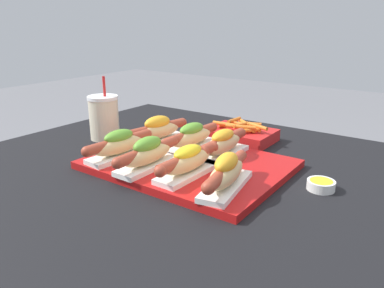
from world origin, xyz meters
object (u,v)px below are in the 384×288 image
drink_cup (104,117)px  fries_basket (241,134)px  sauce_bowl (321,185)px  hot_dog_0 (119,145)px  hot_dog_5 (192,137)px  hot_dog_6 (224,144)px  hot_dog_4 (158,130)px  serving_tray (187,165)px  hot_dog_3 (226,173)px  hot_dog_2 (189,161)px  hot_dog_1 (148,154)px

drink_cup → fries_basket: size_ratio=0.98×
drink_cup → sauce_bowl: bearing=1.3°
hot_dog_0 → sauce_bowl: size_ratio=3.60×
hot_dog_5 → hot_dog_0: bearing=-124.1°
hot_dog_6 → sauce_bowl: hot_dog_6 is taller
hot_dog_4 → serving_tray: bearing=-25.5°
serving_tray → hot_dog_5: 0.11m
drink_cup → fries_basket: bearing=32.8°
hot_dog_6 → drink_cup: size_ratio=1.12×
hot_dog_3 → fries_basket: bearing=114.0°
hot_dog_2 → hot_dog_4: 0.26m
serving_tray → fries_basket: (-0.00, 0.28, 0.01)m
serving_tray → hot_dog_1: (-0.05, -0.09, 0.04)m
hot_dog_6 → hot_dog_4: bearing=-179.1°
hot_dog_3 → hot_dog_2: bearing=173.2°
sauce_bowl → drink_cup: bearing=-178.7°
hot_dog_0 → hot_dog_3: (0.31, -0.00, 0.00)m
sauce_bowl → fries_basket: bearing=145.8°
hot_dog_2 → fries_basket: bearing=99.4°
hot_dog_0 → hot_dog_4: bearing=92.0°
hot_dog_1 → hot_dog_3: same height
hot_dog_3 → fries_basket: hot_dog_3 is taller
hot_dog_1 → hot_dog_5: bearing=88.8°
drink_cup → hot_dog_5: bearing=5.8°
hot_dog_3 → fries_basket: size_ratio=1.09×
hot_dog_5 → drink_cup: size_ratio=1.12×
hot_dog_1 → hot_dog_5: size_ratio=1.00×
sauce_bowl → hot_dog_5: bearing=177.5°
hot_dog_4 → hot_dog_5: size_ratio=0.99×
hot_dog_1 → hot_dog_6: bearing=57.2°
hot_dog_1 → sauce_bowl: hot_dog_1 is taller
hot_dog_0 → hot_dog_2: 0.21m
hot_dog_1 → hot_dog_4: hot_dog_4 is taller
hot_dog_6 → fries_basket: bearing=106.8°
fries_basket → hot_dog_5: bearing=-102.8°
hot_dog_2 → fries_basket: hot_dog_2 is taller
hot_dog_0 → hot_dog_4: (-0.01, 0.15, 0.00)m
hot_dog_0 → hot_dog_2: bearing=2.2°
serving_tray → hot_dog_4: (-0.16, 0.08, 0.04)m
hot_dog_3 → fries_basket: (-0.16, 0.36, -0.03)m
hot_dog_3 → drink_cup: size_ratio=1.10×
hot_dog_4 → fries_basket: hot_dog_4 is taller
hot_dog_3 → hot_dog_6: hot_dog_3 is taller
hot_dog_4 → sauce_bowl: (0.47, -0.01, -0.04)m
hot_dog_5 → drink_cup: bearing=-174.2°
hot_dog_2 → hot_dog_3: (0.10, -0.01, 0.00)m
hot_dog_2 → hot_dog_5: size_ratio=1.00×
hot_dog_0 → hot_dog_1: 0.11m
hot_dog_2 → hot_dog_0: bearing=-177.8°
hot_dog_4 → drink_cup: bearing=-172.8°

